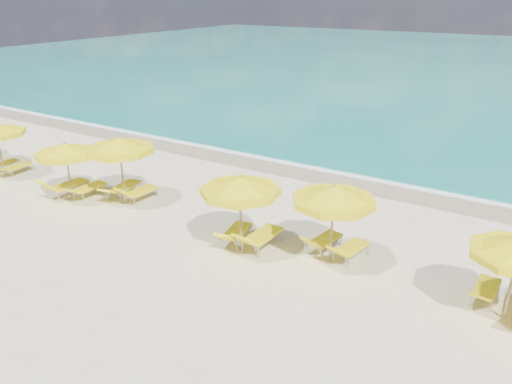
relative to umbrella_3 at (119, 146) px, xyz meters
The scene contains 20 objects.
ground_plane 5.83m from the umbrella_3, ahead, with size 120.00×120.00×0.00m, color beige.
ocean 47.78m from the umbrella_3, 83.54° to the left, with size 120.00×80.00×0.30m, color #136F64.
wet_sand_band 8.96m from the umbrella_3, 51.84° to the left, with size 120.00×2.60×0.01m, color tan.
foam_line 9.59m from the umbrella_3, 54.87° to the left, with size 120.00×1.20×0.03m, color white.
whitecap_near 16.59m from the umbrella_3, 92.20° to the left, with size 14.00×0.36×0.05m, color white.
umbrella_2 2.12m from the umbrella_3, 153.36° to the right, with size 2.34×2.34×2.30m.
umbrella_3 is the anchor object (origin of this frame).
umbrella_4 5.98m from the umbrella_3, ahead, with size 2.99×2.99×2.49m.
umbrella_5 8.59m from the umbrella_3, ahead, with size 2.79×2.79×2.48m.
lounger_1_left 7.42m from the umbrella_3, behind, with size 0.66×1.70×0.70m.
lounger_1_right 6.58m from the umbrella_3, behind, with size 0.67×1.69×0.59m.
lounger_2_left 3.13m from the umbrella_3, 161.00° to the right, with size 0.77×1.98×0.96m.
lounger_2_right 2.54m from the umbrella_3, 164.82° to the right, with size 0.61×1.80×0.69m.
lounger_3_left 2.03m from the umbrella_3, 137.94° to the left, with size 0.95×2.05×0.73m.
lounger_3_right 2.08m from the umbrella_3, 35.42° to the left, with size 0.69×1.79×0.82m.
lounger_4_left 5.91m from the umbrella_3, ahead, with size 0.93×1.88×0.80m.
lounger_4_right 6.73m from the umbrella_3, ahead, with size 0.75×2.01×0.91m.
lounger_5_left 8.39m from the umbrella_3, ahead, with size 0.81×1.71×0.77m.
lounger_5_right 9.27m from the umbrella_3, ahead, with size 0.86×1.74×0.76m.
lounger_6_left 13.01m from the umbrella_3, ahead, with size 0.62×1.71×0.68m.
Camera 1 is at (8.27, -11.71, 7.54)m, focal length 35.00 mm.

